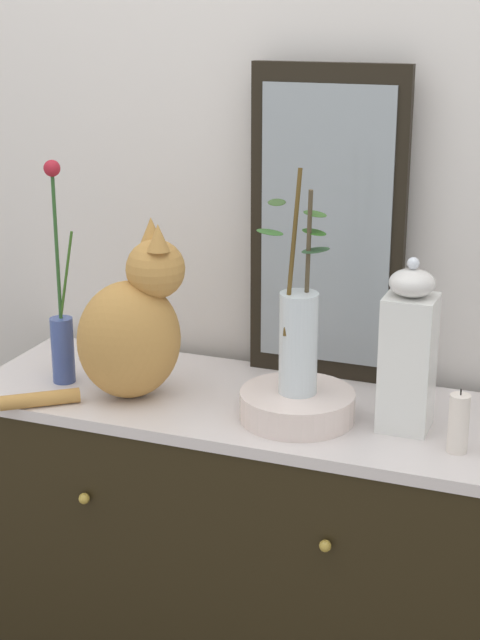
{
  "coord_description": "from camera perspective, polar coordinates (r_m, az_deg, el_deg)",
  "views": [
    {
      "loc": [
        0.71,
        -1.84,
        1.63
      ],
      "look_at": [
        0.0,
        0.0,
        0.99
      ],
      "focal_mm": 54.99,
      "sensor_mm": 36.0,
      "label": 1
    }
  ],
  "objects": [
    {
      "name": "wall_back",
      "position": [
        2.28,
        2.73,
        9.61
      ],
      "size": [
        4.4,
        0.08,
        2.6
      ],
      "primitive_type": "cube",
      "color": "silver",
      "rests_on": "ground_plane"
    },
    {
      "name": "sideboard",
      "position": [
        2.32,
        -0.0,
        -13.85
      ],
      "size": [
        1.2,
        0.47,
        0.81
      ],
      "color": "black",
      "rests_on": "ground_plane"
    },
    {
      "name": "mirror_leaning",
      "position": [
        2.18,
        5.07,
        5.45
      ],
      "size": [
        0.35,
        0.03,
        0.7
      ],
      "color": "black",
      "rests_on": "sideboard"
    },
    {
      "name": "cat_sitting",
      "position": [
        2.11,
        -6.26,
        -0.41
      ],
      "size": [
        0.37,
        0.32,
        0.39
      ],
      "color": "#BA833F",
      "rests_on": "sideboard"
    },
    {
      "name": "vase_slim_green",
      "position": [
        2.22,
        -10.34,
        -0.44
      ],
      "size": [
        0.07,
        0.05,
        0.5
      ],
      "color": "#3B4E8E",
      "rests_on": "sideboard"
    },
    {
      "name": "bowl_porcelain",
      "position": [
        2.03,
        3.35,
        -4.98
      ],
      "size": [
        0.24,
        0.24,
        0.06
      ],
      "primitive_type": "cylinder",
      "color": "silver",
      "rests_on": "sideboard"
    },
    {
      "name": "vase_glass_clear",
      "position": [
        1.98,
        3.42,
        -0.84
      ],
      "size": [
        0.16,
        0.1,
        0.46
      ],
      "color": "silver",
      "rests_on": "bowl_porcelain"
    },
    {
      "name": "jar_lidded_porcelain",
      "position": [
        1.97,
        9.77,
        -1.85
      ],
      "size": [
        0.1,
        0.1,
        0.36
      ],
      "color": "white",
      "rests_on": "sideboard"
    },
    {
      "name": "candle_pillar",
      "position": [
        1.92,
        12.6,
        -5.89
      ],
      "size": [
        0.04,
        0.04,
        0.13
      ],
      "color": "silver",
      "rests_on": "sideboard"
    }
  ]
}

